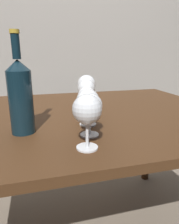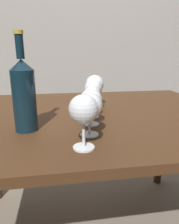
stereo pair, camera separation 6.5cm
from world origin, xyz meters
name	(u,v)px [view 2 (the right image)]	position (x,y,z in m)	size (l,w,h in m)	color
back_wall	(71,21)	(0.00, 1.23, 1.30)	(5.00, 0.08, 2.60)	gray
dining_table	(92,129)	(0.00, 0.00, 0.65)	(1.34, 0.97, 0.74)	#472B16
wine_glass_white	(83,110)	(-0.08, -0.37, 0.85)	(0.08, 0.08, 0.16)	white
wine_glass_pinot	(90,107)	(-0.05, -0.28, 0.83)	(0.08, 0.08, 0.14)	white
wine_glass_cabernet	(91,101)	(-0.03, -0.18, 0.83)	(0.08, 0.08, 0.14)	white
wine_glass_merlot	(92,97)	(-0.01, -0.08, 0.83)	(0.07, 0.07, 0.13)	white
wine_glass_rose	(93,89)	(0.01, 0.01, 0.84)	(0.08, 0.08, 0.15)	white
wine_glass_port	(95,85)	(0.03, 0.10, 0.85)	(0.09, 0.09, 0.16)	white
wine_bottle	(24,94)	(-0.27, -0.19, 0.87)	(0.08, 0.08, 0.33)	#0F232D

